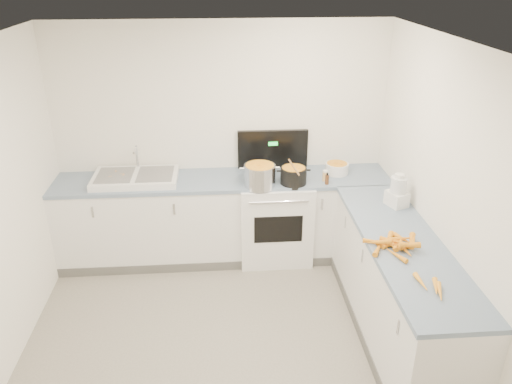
{
  "coord_description": "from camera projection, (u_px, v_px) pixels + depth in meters",
  "views": [
    {
      "loc": [
        -0.03,
        -3.1,
        3.02
      ],
      "look_at": [
        0.3,
        1.1,
        1.05
      ],
      "focal_mm": 35.0,
      "sensor_mm": 36.0,
      "label": 1
    }
  ],
  "objects": [
    {
      "name": "floor",
      "position": [
        230.0,
        366.0,
        4.08
      ],
      "size": [
        3.5,
        4.0,
        0.0
      ],
      "primitive_type": null,
      "color": "gray",
      "rests_on": "ground"
    },
    {
      "name": "spice_jar",
      "position": [
        325.0,
        176.0,
        5.14
      ],
      "size": [
        0.06,
        0.06,
        0.1
      ],
      "primitive_type": "cylinder",
      "color": "#E5B266",
      "rests_on": "counter_back"
    },
    {
      "name": "ceiling",
      "position": [
        221.0,
        53.0,
        3.02
      ],
      "size": [
        3.5,
        4.0,
        0.0
      ],
      "primitive_type": null,
      "rotation": [
        3.14,
        0.0,
        0.0
      ],
      "color": "white",
      "rests_on": "ground"
    },
    {
      "name": "steel_pot",
      "position": [
        260.0,
        176.0,
        5.02
      ],
      "size": [
        0.41,
        0.41,
        0.23
      ],
      "primitive_type": "cylinder",
      "rotation": [
        0.0,
        0.0,
        0.34
      ],
      "color": "silver",
      "rests_on": "stove"
    },
    {
      "name": "black_pot",
      "position": [
        293.0,
        176.0,
        5.07
      ],
      "size": [
        0.27,
        0.27,
        0.19
      ],
      "primitive_type": "cylinder",
      "rotation": [
        0.0,
        0.0,
        0.0
      ],
      "color": "black",
      "rests_on": "stove"
    },
    {
      "name": "peeled_carrots",
      "position": [
        432.0,
        287.0,
        3.45
      ],
      "size": [
        0.16,
        0.32,
        0.04
      ],
      "color": "#FFA126",
      "rests_on": "counter_right"
    },
    {
      "name": "extract_bottle",
      "position": [
        327.0,
        180.0,
        5.06
      ],
      "size": [
        0.04,
        0.04,
        0.1
      ],
      "primitive_type": "cylinder",
      "color": "#593319",
      "rests_on": "counter_back"
    },
    {
      "name": "peelings",
      "position": [
        117.0,
        174.0,
        5.13
      ],
      "size": [
        0.2,
        0.2,
        0.01
      ],
      "color": "tan",
      "rests_on": "sink"
    },
    {
      "name": "sink",
      "position": [
        136.0,
        178.0,
        5.14
      ],
      "size": [
        0.86,
        0.52,
        0.31
      ],
      "color": "white",
      "rests_on": "counter_back"
    },
    {
      "name": "stove",
      "position": [
        275.0,
        216.0,
        5.44
      ],
      "size": [
        0.76,
        0.65,
        1.36
      ],
      "color": "white",
      "rests_on": "ground"
    },
    {
      "name": "counter_right",
      "position": [
        398.0,
        289.0,
        4.25
      ],
      "size": [
        0.62,
        2.2,
        0.94
      ],
      "color": "white",
      "rests_on": "ground"
    },
    {
      "name": "food_processor",
      "position": [
        398.0,
        192.0,
        4.58
      ],
      "size": [
        0.21,
        0.23,
        0.32
      ],
      "color": "white",
      "rests_on": "counter_right"
    },
    {
      "name": "counter_back",
      "position": [
        224.0,
        218.0,
        5.41
      ],
      "size": [
        3.5,
        0.62,
        0.94
      ],
      "color": "white",
      "rests_on": "ground"
    },
    {
      "name": "wooden_spoon",
      "position": [
        294.0,
        167.0,
        5.02
      ],
      "size": [
        0.06,
        0.42,
        0.02
      ],
      "primitive_type": "cylinder",
      "rotation": [
        1.57,
        0.0,
        0.1
      ],
      "color": "#AD7A47",
      "rests_on": "black_pot"
    },
    {
      "name": "carrot_pile",
      "position": [
        395.0,
        243.0,
        3.95
      ],
      "size": [
        0.45,
        0.44,
        0.1
      ],
      "color": "orange",
      "rests_on": "counter_right"
    },
    {
      "name": "wall_back",
      "position": [
        222.0,
        141.0,
        5.35
      ],
      "size": [
        3.5,
        0.0,
        2.5
      ],
      "primitive_type": null,
      "rotation": [
        1.57,
        0.0,
        0.0
      ],
      "color": "white",
      "rests_on": "ground"
    },
    {
      "name": "mixing_bowl",
      "position": [
        337.0,
        168.0,
        5.31
      ],
      "size": [
        0.31,
        0.31,
        0.11
      ],
      "primitive_type": "cylinder",
      "rotation": [
        0.0,
        0.0,
        -0.31
      ],
      "color": "white",
      "rests_on": "counter_back"
    },
    {
      "name": "wall_right",
      "position": [
        464.0,
        224.0,
        3.67
      ],
      "size": [
        0.0,
        4.0,
        2.5
      ],
      "primitive_type": null,
      "rotation": [
        1.57,
        0.0,
        -1.57
      ],
      "color": "white",
      "rests_on": "ground"
    }
  ]
}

